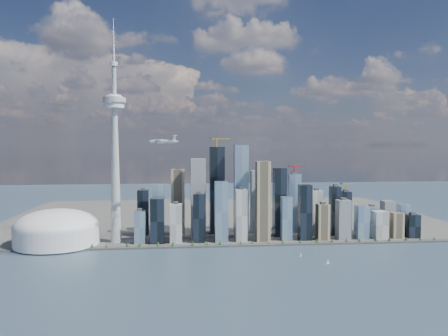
{
  "coord_description": "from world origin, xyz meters",
  "views": [
    {
      "loc": [
        -138.68,
        -788.72,
        244.75
      ],
      "look_at": [
        -34.14,
        260.0,
        189.51
      ],
      "focal_mm": 35.0,
      "sensor_mm": 36.0,
      "label": 1
    }
  ],
  "objects": [
    {
      "name": "shoreline_trees",
      "position": [
        0.0,
        250.0,
        8.78
      ],
      "size": [
        960.53,
        7.2,
        8.8
      ],
      "color": "#3F2D1E",
      "rests_on": "seawall"
    },
    {
      "name": "skyscraper_cluster",
      "position": [
        59.62,
        336.82,
        81.78
      ],
      "size": [
        736.0,
        142.0,
        263.19
      ],
      "color": "black",
      "rests_on": "land"
    },
    {
      "name": "airplane",
      "position": [
        -177.81,
        201.27,
        253.65
      ],
      "size": [
        70.4,
        63.09,
        17.84
      ],
      "rotation": [
        0.0,
        0.0,
        -0.38
      ],
      "color": "silver",
      "rests_on": "ground"
    },
    {
      "name": "sailboat_west",
      "position": [
        163.28,
        75.28,
        3.21
      ],
      "size": [
        7.25,
        2.69,
        10.01
      ],
      "rotation": [
        0.0,
        0.0,
        0.13
      ],
      "color": "white",
      "rests_on": "ground"
    },
    {
      "name": "land",
      "position": [
        0.0,
        700.0,
        1.5
      ],
      "size": [
        1400.0,
        900.0,
        3.0
      ],
      "primitive_type": "cube",
      "color": "#4C4C47",
      "rests_on": "ground"
    },
    {
      "name": "needle_tower",
      "position": [
        -300.0,
        310.0,
        235.84
      ],
      "size": [
        56.0,
        56.0,
        550.5
      ],
      "color": "gray",
      "rests_on": "land"
    },
    {
      "name": "seawall",
      "position": [
        0.0,
        250.0,
        2.0
      ],
      "size": [
        1100.0,
        22.0,
        4.0
      ],
      "primitive_type": "cube",
      "color": "#383838",
      "rests_on": "ground"
    },
    {
      "name": "ground",
      "position": [
        0.0,
        0.0,
        0.0
      ],
      "size": [
        4000.0,
        4000.0,
        0.0
      ],
      "primitive_type": "plane",
      "color": "#2E3C51",
      "rests_on": "ground"
    },
    {
      "name": "dome_stadium",
      "position": [
        -440.0,
        300.0,
        39.44
      ],
      "size": [
        200.0,
        200.0,
        86.0
      ],
      "color": "white",
      "rests_on": "land"
    },
    {
      "name": "sailboat_east",
      "position": [
        122.87,
        136.05,
        3.28
      ],
      "size": [
        7.35,
        3.67,
        10.23
      ],
      "rotation": [
        0.0,
        0.0,
        -0.28
      ],
      "color": "white",
      "rests_on": "ground"
    }
  ]
}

